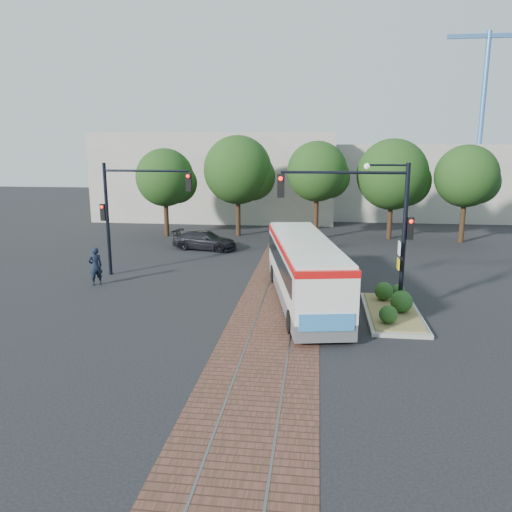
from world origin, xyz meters
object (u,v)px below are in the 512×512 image
at_px(signal_pole_left, 127,204).
at_px(officer, 95,266).
at_px(traffic_island, 393,307).
at_px(parked_car, 205,240).
at_px(signal_pole_main, 374,214).
at_px(city_bus, 304,267).

relative_size(signal_pole_left, officer, 3.11).
distance_m(traffic_island, parked_car, 16.24).
bearing_deg(parked_car, officer, 170.21).
distance_m(traffic_island, signal_pole_left, 14.50).
xyz_separation_m(signal_pole_main, signal_pole_left, (-12.23, 4.80, -0.29)).
distance_m(signal_pole_left, officer, 3.71).
height_order(signal_pole_main, parked_car, signal_pole_main).
xyz_separation_m(city_bus, traffic_island, (3.74, -1.35, -1.25)).
bearing_deg(city_bus, traffic_island, -30.06).
height_order(city_bus, signal_pole_left, signal_pole_left).
xyz_separation_m(city_bus, parked_car, (-7.00, 10.83, -0.95)).
xyz_separation_m(traffic_island, officer, (-14.19, 2.81, 0.64)).
bearing_deg(signal_pole_main, traffic_island, -5.36).
distance_m(city_bus, parked_car, 12.93).
bearing_deg(signal_pole_left, officer, -115.72).
height_order(city_bus, officer, city_bus).
height_order(traffic_island, signal_pole_main, signal_pole_main).
relative_size(city_bus, parked_car, 2.47).
bearing_deg(traffic_island, officer, 168.79).
distance_m(signal_pole_left, parked_car, 8.33).
distance_m(traffic_island, officer, 14.48).
height_order(city_bus, traffic_island, city_bus).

